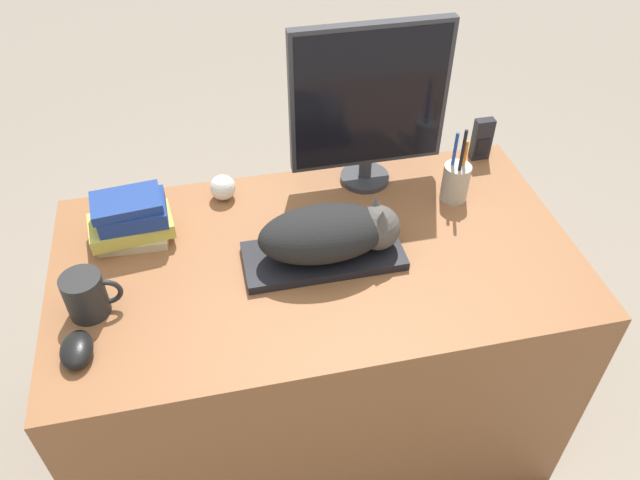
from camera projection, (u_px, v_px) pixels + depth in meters
desk at (317, 347)px, 1.84m from camera, size 1.32×0.73×0.76m
keyboard at (323, 256)px, 1.56m from camera, size 0.40×0.17×0.02m
cat at (334, 232)px, 1.51m from camera, size 0.35×0.17×0.13m
monitor at (369, 102)px, 1.64m from camera, size 0.43×0.14×0.47m
computer_mouse at (77, 350)px, 1.33m from camera, size 0.07×0.10×0.04m
coffee_mug at (87, 295)px, 1.40m from camera, size 0.13×0.09×0.11m
pen_cup at (456, 181)px, 1.71m from camera, size 0.07×0.07×0.23m
baseball at (223, 187)px, 1.72m from camera, size 0.07×0.07×0.07m
phone at (482, 139)px, 1.85m from camera, size 0.06×0.03×0.13m
book_stack at (131, 219)px, 1.58m from camera, size 0.22×0.15×0.13m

